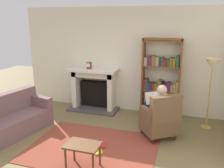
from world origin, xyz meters
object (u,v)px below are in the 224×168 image
(mantel_clock, at_px, (89,66))
(bookshelf, at_px, (161,80))
(seated_reader, at_px, (158,108))
(floor_lamp, at_px, (212,70))
(fireplace, at_px, (94,88))
(sofa_floral, at_px, (11,120))
(side_table, at_px, (83,148))
(armchair_reading, at_px, (161,119))

(mantel_clock, xyz_separation_m, bookshelf, (1.85, 0.14, -0.29))
(mantel_clock, height_order, seated_reader, mantel_clock)
(mantel_clock, relative_size, floor_lamp, 0.11)
(fireplace, bearing_deg, bookshelf, 1.21)
(fireplace, height_order, sofa_floral, fireplace)
(fireplace, height_order, side_table, fireplace)
(mantel_clock, bearing_deg, seated_reader, -27.30)
(mantel_clock, relative_size, seated_reader, 0.15)
(floor_lamp, bearing_deg, side_table, -132.12)
(bookshelf, bearing_deg, seated_reader, -85.21)
(side_table, bearing_deg, mantel_clock, 110.11)
(mantel_clock, relative_size, sofa_floral, 0.09)
(bookshelf, distance_m, floor_lamp, 1.26)
(side_table, height_order, floor_lamp, floor_lamp)
(bookshelf, height_order, seated_reader, bookshelf)
(sofa_floral, bearing_deg, armchair_reading, -63.99)
(armchair_reading, bearing_deg, side_table, 17.28)
(bookshelf, height_order, armchair_reading, bookshelf)
(mantel_clock, distance_m, floor_lamp, 2.97)
(armchair_reading, bearing_deg, fireplace, -67.85)
(fireplace, distance_m, bookshelf, 1.79)
(armchair_reading, bearing_deg, floor_lamp, -175.76)
(seated_reader, bearing_deg, mantel_clock, -63.17)
(fireplace, bearing_deg, floor_lamp, -8.06)
(sofa_floral, relative_size, side_table, 3.24)
(side_table, relative_size, floor_lamp, 0.35)
(fireplace, relative_size, armchair_reading, 1.36)
(sofa_floral, xyz_separation_m, side_table, (1.98, -0.69, 0.05))
(mantel_clock, xyz_separation_m, side_table, (0.93, -2.54, -0.85))
(seated_reader, relative_size, floor_lamp, 0.72)
(armchair_reading, distance_m, sofa_floral, 3.16)
(bookshelf, bearing_deg, side_table, -108.91)
(mantel_clock, height_order, sofa_floral, mantel_clock)
(bookshelf, xyz_separation_m, seated_reader, (0.10, -1.14, -0.31))
(mantel_clock, xyz_separation_m, sofa_floral, (-1.05, -1.85, -0.90))
(mantel_clock, bearing_deg, fireplace, 46.13)
(fireplace, height_order, floor_lamp, floor_lamp)
(sofa_floral, bearing_deg, floor_lamp, -56.69)
(bookshelf, distance_m, sofa_floral, 3.57)
(bookshelf, xyz_separation_m, armchair_reading, (0.16, -1.24, -0.51))
(mantel_clock, xyz_separation_m, seated_reader, (1.95, -1.00, -0.60))
(sofa_floral, bearing_deg, fireplace, -18.21)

